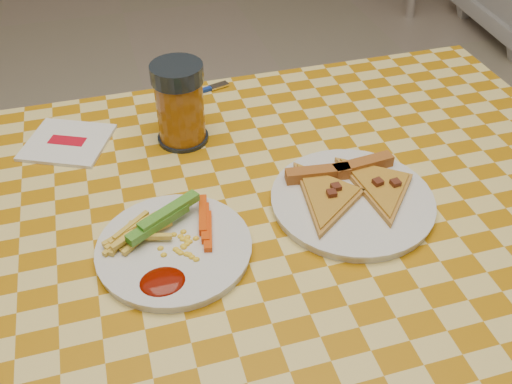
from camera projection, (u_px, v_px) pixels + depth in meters
table at (237, 263)px, 0.89m from camera, size 1.28×0.88×0.76m
plate_left at (174, 250)px, 0.80m from camera, size 0.25×0.25×0.01m
plate_right at (352, 202)px, 0.88m from camera, size 0.27×0.27×0.01m
fries_veggies at (165, 235)px, 0.80m from camera, size 0.18×0.17×0.04m
pizza_slices at (351, 188)px, 0.88m from camera, size 0.23×0.21×0.02m
drink_glass at (180, 104)px, 0.97m from camera, size 0.09×0.09×0.15m
napkin at (68, 142)px, 1.00m from camera, size 0.18×0.17×0.01m
fork at (200, 91)px, 1.13m from camera, size 0.13×0.05×0.01m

